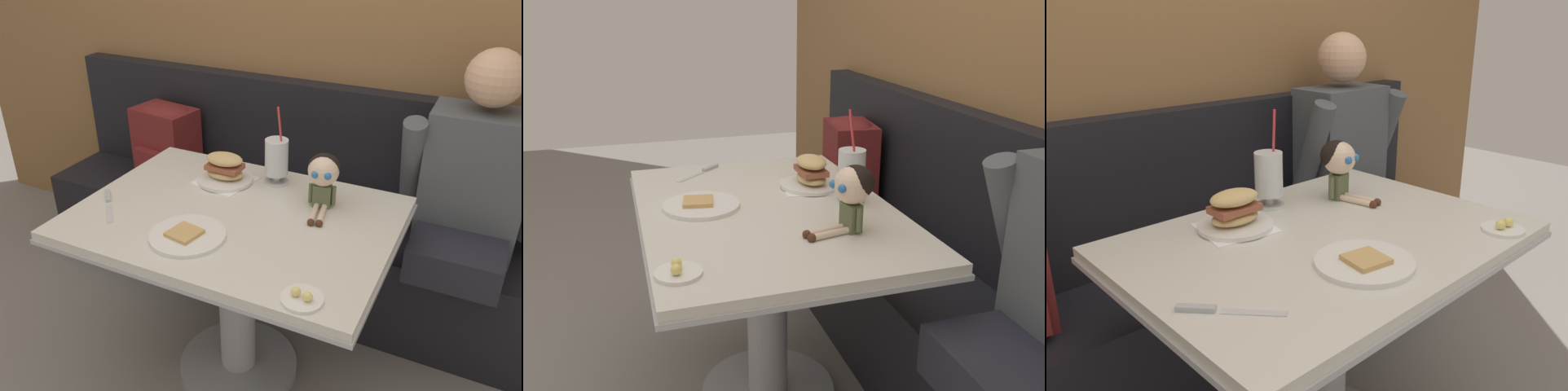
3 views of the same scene
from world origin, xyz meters
The scene contains 10 objects.
wood_panel_wall centered at (0.00, 1.05, 1.20)m, with size 4.40×0.08×2.40m, color olive.
booth_bench centered at (0.00, 0.81, 0.33)m, with size 2.60×0.48×1.00m.
diner_table centered at (0.00, 0.18, 0.54)m, with size 1.11×0.81×0.74m.
toast_plate centered at (-0.07, -0.02, 0.75)m, with size 0.25×0.25×0.03m.
milkshake_glass centered at (0.03, 0.46, 0.84)m, with size 0.10×0.10×0.32m.
sandwich_plate centered at (-0.16, 0.39, 0.79)m, with size 0.23×0.23×0.12m.
butter_saucer centered at (0.39, -0.15, 0.75)m, with size 0.12×0.12×0.04m.
butter_knife centered at (-0.46, 0.06, 0.74)m, with size 0.17×0.19×0.01m.
seated_doll centered at (0.25, 0.37, 0.87)m, with size 0.13×0.23×0.20m.
backpack centered at (-0.72, 0.78, 0.66)m, with size 0.33×0.28×0.41m.
Camera 2 is at (1.66, -0.27, 1.39)m, focal length 39.11 mm.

